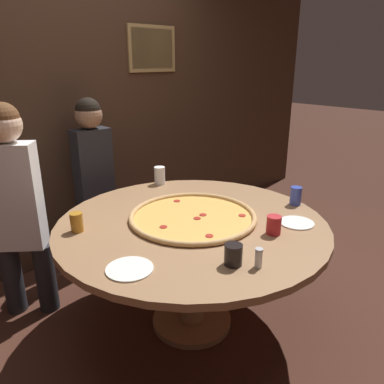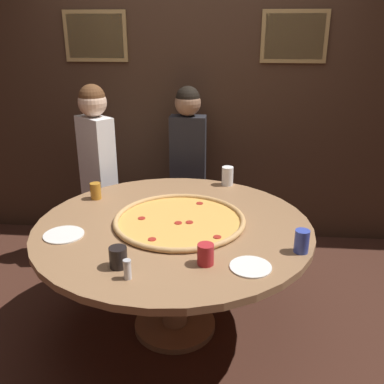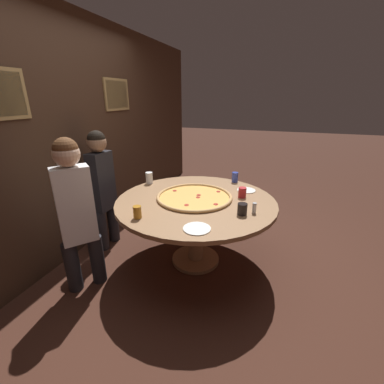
# 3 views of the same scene
# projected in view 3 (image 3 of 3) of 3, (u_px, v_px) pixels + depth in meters

# --- Properties ---
(ground_plane) EXTENTS (24.00, 24.00, 0.00)m
(ground_plane) POSITION_uv_depth(u_px,v_px,m) (196.00, 260.00, 2.89)
(ground_plane) COLOR #422319
(back_wall) EXTENTS (6.40, 0.08, 2.60)m
(back_wall) POSITION_uv_depth(u_px,v_px,m) (76.00, 137.00, 2.86)
(back_wall) COLOR #3D281C
(back_wall) RESTS_ON ground_plane
(dining_table) EXTENTS (1.63, 1.63, 0.74)m
(dining_table) POSITION_uv_depth(u_px,v_px,m) (196.00, 211.00, 2.67)
(dining_table) COLOR #936B47
(dining_table) RESTS_ON ground_plane
(giant_pizza) EXTENTS (0.78, 0.78, 0.03)m
(giant_pizza) POSITION_uv_depth(u_px,v_px,m) (194.00, 197.00, 2.66)
(giant_pizza) COLOR #E5A84C
(giant_pizza) RESTS_ON dining_table
(drink_cup_centre_back) EXTENTS (0.07, 0.07, 0.11)m
(drink_cup_centre_back) POSITION_uv_depth(u_px,v_px,m) (137.00, 212.00, 2.21)
(drink_cup_centre_back) COLOR #BC7A23
(drink_cup_centre_back) RESTS_ON dining_table
(drink_cup_far_right) EXTENTS (0.08, 0.08, 0.11)m
(drink_cup_far_right) POSITION_uv_depth(u_px,v_px,m) (242.00, 192.00, 2.67)
(drink_cup_far_right) COLOR #B22328
(drink_cup_far_right) RESTS_ON dining_table
(drink_cup_by_shaker) EXTENTS (0.09, 0.09, 0.10)m
(drink_cup_by_shaker) POSITION_uv_depth(u_px,v_px,m) (242.00, 209.00, 2.28)
(drink_cup_by_shaker) COLOR black
(drink_cup_by_shaker) RESTS_ON dining_table
(drink_cup_front_edge) EXTENTS (0.08, 0.08, 0.14)m
(drink_cup_front_edge) POSITION_uv_depth(u_px,v_px,m) (149.00, 178.00, 3.09)
(drink_cup_front_edge) COLOR white
(drink_cup_front_edge) RESTS_ON dining_table
(drink_cup_beside_pizza) EXTENTS (0.08, 0.08, 0.12)m
(drink_cup_beside_pizza) POSITION_uv_depth(u_px,v_px,m) (235.00, 177.00, 3.14)
(drink_cup_beside_pizza) COLOR #384CB7
(drink_cup_beside_pizza) RESTS_ON dining_table
(white_plate_right_side) EXTENTS (0.22, 0.22, 0.01)m
(white_plate_right_side) POSITION_uv_depth(u_px,v_px,m) (197.00, 228.00, 2.04)
(white_plate_right_side) COLOR white
(white_plate_right_side) RESTS_ON dining_table
(white_plate_near_front) EXTENTS (0.20, 0.20, 0.01)m
(white_plate_near_front) POSITION_uv_depth(u_px,v_px,m) (246.00, 190.00, 2.87)
(white_plate_near_front) COLOR white
(white_plate_near_front) RESTS_ON dining_table
(condiment_shaker) EXTENTS (0.04, 0.04, 0.10)m
(condiment_shaker) POSITION_uv_depth(u_px,v_px,m) (254.00, 208.00, 2.31)
(condiment_shaker) COLOR silver
(condiment_shaker) RESTS_ON dining_table
(diner_centre_back) EXTENTS (0.36, 0.33, 1.43)m
(diner_centre_back) POSITION_uv_depth(u_px,v_px,m) (76.00, 209.00, 2.24)
(diner_centre_back) COLOR #232328
(diner_centre_back) RESTS_ON ground_plane
(diner_far_right) EXTENTS (0.35, 0.21, 1.39)m
(diner_far_right) POSITION_uv_depth(u_px,v_px,m) (102.00, 184.00, 2.93)
(diner_far_right) COLOR #232328
(diner_far_right) RESTS_ON ground_plane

